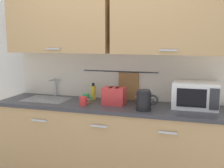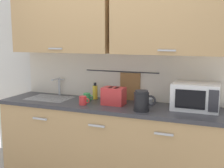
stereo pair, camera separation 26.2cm
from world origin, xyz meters
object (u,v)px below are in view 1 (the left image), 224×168
object	(u,v)px
microwave	(195,95)
mug_by_kettle	(86,98)
electric_kettle	(144,100)
mug_near_sink	(83,101)
toaster	(114,96)
dish_soap_bottle	(93,92)
mixing_bowl	(145,99)

from	to	relation	value
microwave	mug_by_kettle	bearing A→B (deg)	-176.11
microwave	electric_kettle	xyz separation A→B (m)	(-0.49, -0.27, -0.03)
mug_near_sink	toaster	distance (m)	0.34
electric_kettle	dish_soap_bottle	world-z (taller)	electric_kettle
dish_soap_bottle	electric_kettle	bearing A→B (deg)	-26.81
mug_by_kettle	mixing_bowl	bearing A→B (deg)	11.38
toaster	mug_by_kettle	world-z (taller)	toaster
mixing_bowl	electric_kettle	bearing A→B (deg)	-80.64
microwave	mug_by_kettle	size ratio (longest dim) A/B	3.83
dish_soap_bottle	microwave	bearing A→B (deg)	-3.57
microwave	mug_by_kettle	world-z (taller)	microwave
microwave	electric_kettle	size ratio (longest dim) A/B	2.03
electric_kettle	mixing_bowl	world-z (taller)	electric_kettle
microwave	mug_near_sink	size ratio (longest dim) A/B	3.83
toaster	mug_by_kettle	size ratio (longest dim) A/B	2.13
mug_by_kettle	dish_soap_bottle	bearing A→B (deg)	79.72
mug_near_sink	mug_by_kettle	bearing A→B (deg)	101.87
toaster	dish_soap_bottle	bearing A→B (deg)	148.92
toaster	electric_kettle	bearing A→B (deg)	-22.82
dish_soap_bottle	mixing_bowl	world-z (taller)	dish_soap_bottle
dish_soap_bottle	mixing_bowl	bearing A→B (deg)	-2.10
toaster	mug_by_kettle	bearing A→B (deg)	174.10
electric_kettle	mug_near_sink	bearing A→B (deg)	178.53
electric_kettle	mug_near_sink	world-z (taller)	electric_kettle
mug_near_sink	toaster	bearing A→B (deg)	23.83
mug_by_kettle	mug_near_sink	bearing A→B (deg)	-78.13
electric_kettle	mixing_bowl	size ratio (longest dim) A/B	1.06
mixing_bowl	mug_near_sink	bearing A→B (deg)	-153.90
mug_near_sink	toaster	xyz separation A→B (m)	(0.30, 0.13, 0.05)
dish_soap_bottle	mug_by_kettle	distance (m)	0.16
microwave	mug_near_sink	xyz separation A→B (m)	(-1.15, -0.25, -0.09)
microwave	dish_soap_bottle	world-z (taller)	microwave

